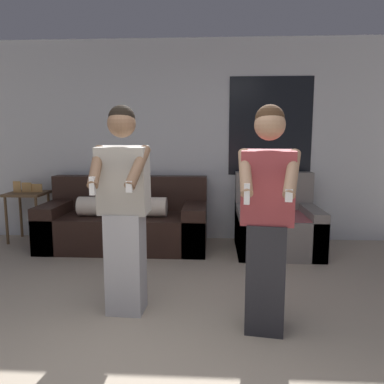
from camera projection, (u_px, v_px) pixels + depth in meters
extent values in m
cube|color=silver|center=(187.00, 141.00, 5.12)|extent=(5.99, 0.06, 2.70)
cube|color=black|center=(270.00, 126.00, 4.99)|extent=(1.10, 0.01, 1.30)
cube|color=black|center=(125.00, 231.00, 4.80)|extent=(2.08, 0.90, 0.43)
cube|color=black|center=(130.00, 193.00, 5.07)|extent=(2.08, 0.22, 0.46)
cube|color=black|center=(57.00, 225.00, 4.84)|extent=(0.28, 0.90, 0.57)
cube|color=black|center=(195.00, 226.00, 4.74)|extent=(0.28, 0.90, 0.57)
cylinder|color=beige|center=(122.00, 207.00, 4.64)|extent=(1.10, 0.24, 0.24)
cube|color=slate|center=(277.00, 233.00, 4.62)|extent=(0.99, 0.93, 0.46)
cube|color=slate|center=(273.00, 191.00, 4.91)|extent=(0.99, 0.20, 0.50)
cube|color=slate|center=(244.00, 229.00, 4.63)|extent=(0.18, 0.93, 0.56)
cube|color=slate|center=(310.00, 230.00, 4.59)|extent=(0.18, 0.93, 0.56)
cube|color=#994C51|center=(278.00, 215.00, 4.54)|extent=(0.84, 0.75, 0.01)
cube|color=brown|center=(27.00, 194.00, 5.05)|extent=(0.49, 0.45, 0.04)
cylinder|color=brown|center=(7.00, 221.00, 4.93)|extent=(0.04, 0.04, 0.63)
cylinder|color=brown|center=(37.00, 221.00, 4.91)|extent=(0.04, 0.04, 0.63)
cylinder|color=brown|center=(21.00, 215.00, 5.30)|extent=(0.04, 0.04, 0.63)
cylinder|color=brown|center=(49.00, 215.00, 5.27)|extent=(0.04, 0.04, 0.63)
cube|color=tan|center=(17.00, 187.00, 5.03)|extent=(0.10, 0.02, 0.17)
cube|color=tan|center=(27.00, 188.00, 5.04)|extent=(0.13, 0.02, 0.15)
cube|color=tan|center=(36.00, 189.00, 5.06)|extent=(0.16, 0.02, 0.13)
cube|color=#B2B2B7|center=(126.00, 263.00, 3.00)|extent=(0.30, 0.26, 0.82)
cube|color=#ADA89E|center=(123.00, 180.00, 2.90)|extent=(0.39, 0.28, 0.54)
sphere|color=brown|center=(122.00, 123.00, 2.83)|extent=(0.22, 0.22, 0.22)
sphere|color=black|center=(122.00, 118.00, 2.83)|extent=(0.20, 0.20, 0.20)
cylinder|color=brown|center=(96.00, 167.00, 2.75)|extent=(0.12, 0.36, 0.31)
cube|color=white|center=(92.00, 186.00, 2.62)|extent=(0.04, 0.04, 0.13)
cylinder|color=brown|center=(138.00, 167.00, 2.71)|extent=(0.15, 0.36, 0.31)
cube|color=white|center=(129.00, 187.00, 2.59)|extent=(0.05, 0.04, 0.08)
cube|color=#28282D|center=(265.00, 277.00, 2.71)|extent=(0.31, 0.28, 0.81)
cube|color=#99383D|center=(268.00, 187.00, 2.60)|extent=(0.40, 0.30, 0.53)
sphere|color=#A37A5B|center=(270.00, 125.00, 2.54)|extent=(0.21, 0.21, 0.21)
sphere|color=#3D2819|center=(270.00, 119.00, 2.54)|extent=(0.20, 0.20, 0.20)
cylinder|color=#A37A5B|center=(245.00, 172.00, 2.47)|extent=(0.08, 0.35, 0.31)
cube|color=white|center=(247.00, 194.00, 2.34)|extent=(0.04, 0.04, 0.13)
cylinder|color=#A37A5B|center=(292.00, 173.00, 2.41)|extent=(0.18, 0.36, 0.31)
cube|color=white|center=(289.00, 195.00, 2.29)|extent=(0.05, 0.04, 0.08)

